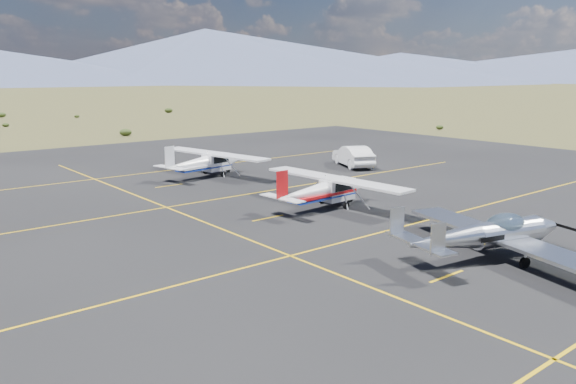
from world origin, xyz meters
name	(u,v)px	position (x,y,z in m)	size (l,w,h in m)	color
ground	(421,240)	(0.00, 0.00, 0.00)	(1600.00, 1600.00, 0.00)	#383D1C
apron	(317,211)	(0.00, 7.00, 0.00)	(72.00, 72.00, 0.02)	black
aircraft_low_wing	(490,234)	(-0.08, -3.40, 1.07)	(7.55, 10.30, 2.24)	silver
aircraft_cessna	(323,189)	(0.60, 7.21, 1.11)	(5.93, 9.88, 2.50)	silver
aircraft_plain	(204,162)	(0.54, 19.80, 1.13)	(6.22, 10.04, 2.53)	white
sedan	(353,156)	(12.29, 16.38, 0.86)	(1.79, 5.13, 1.69)	white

